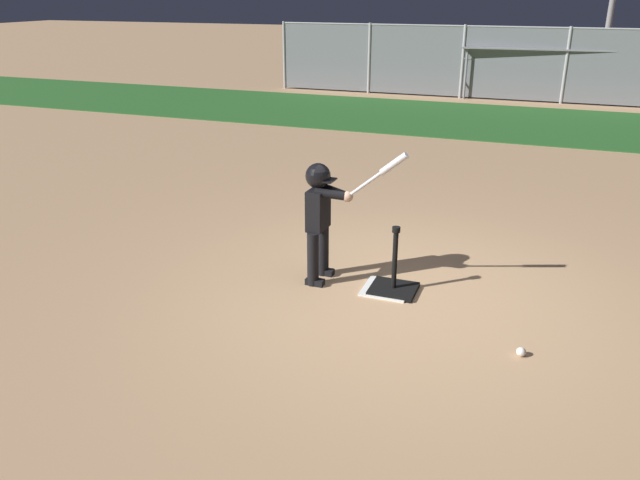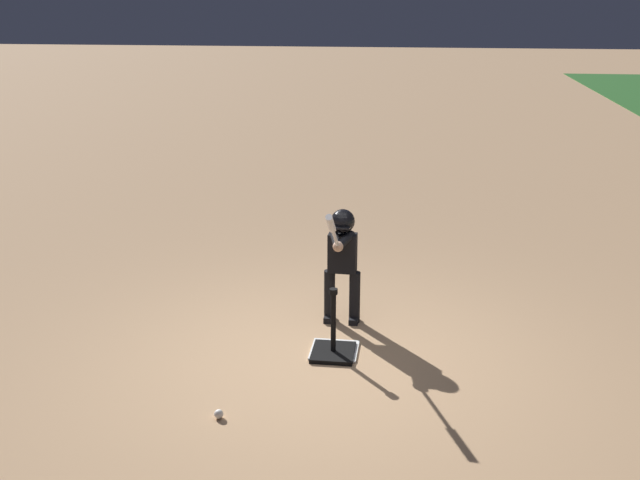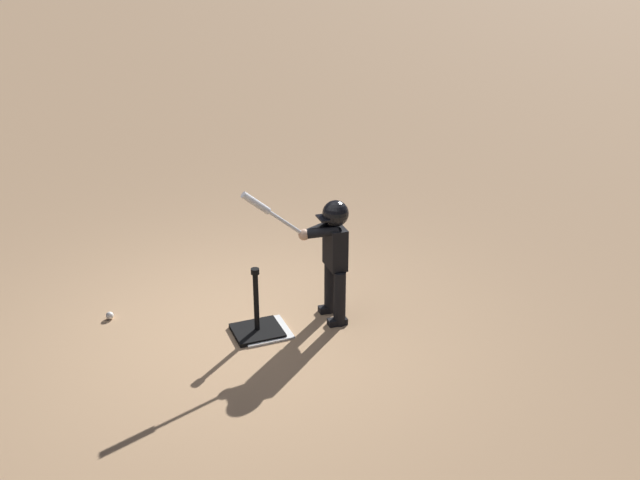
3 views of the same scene
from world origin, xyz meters
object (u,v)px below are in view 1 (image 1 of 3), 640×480
Objects in this scene: batter_child at (322,207)px; baseball at (521,352)px; bleachers_right_center at (356,70)px; batting_tee at (394,283)px; bleachers_far_left at (533,71)px.

batter_child is 18.55× the size of baseball.
batter_child is at bearing 158.66° from baseball.
batter_child is 0.44× the size of bleachers_right_center.
batting_tee is at bearing -71.24° from bleachers_right_center.
bleachers_right_center reaches higher than baseball.
bleachers_right_center reaches higher than batting_tee.
batter_child is 0.36× the size of bleachers_far_left.
batter_child is at bearing -179.81° from batting_tee.
bleachers_right_center is at bearing 105.79° from batter_child.
baseball is (1.95, -0.76, -0.72)m from batter_child.
batting_tee is 0.21× the size of bleachers_right_center.
bleachers_right_center is (-5.59, 13.64, 0.44)m from baseball.
batting_tee is at bearing 147.90° from baseball.
bleachers_far_left is (1.33, 12.86, -0.10)m from batter_child.
bleachers_far_left reaches higher than batting_tee.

